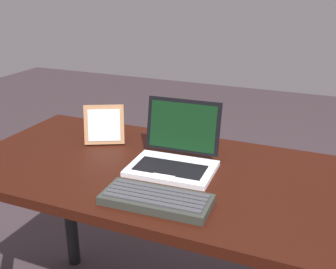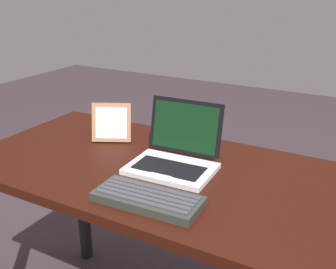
# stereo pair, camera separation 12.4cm
# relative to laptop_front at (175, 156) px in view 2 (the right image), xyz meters

# --- Properties ---
(desk) EXTENTS (1.42, 0.64, 0.74)m
(desk) POSITION_rel_laptop_front_xyz_m (0.03, -0.03, -0.15)
(desk) COLOR black
(desk) RESTS_ON ground
(laptop_front) EXTENTS (0.27, 0.23, 0.20)m
(laptop_front) POSITION_rel_laptop_front_xyz_m (0.00, 0.00, 0.00)
(laptop_front) COLOR silver
(laptop_front) RESTS_ON desk
(external_keyboard) EXTENTS (0.30, 0.14, 0.03)m
(external_keyboard) POSITION_rel_laptop_front_xyz_m (0.04, -0.23, -0.03)
(external_keyboard) COLOR #2B2E29
(external_keyboard) RESTS_ON desk
(photo_frame) EXTENTS (0.15, 0.11, 0.14)m
(photo_frame) POSITION_rel_laptop_front_xyz_m (-0.31, 0.09, 0.03)
(photo_frame) COLOR #946542
(photo_frame) RESTS_ON desk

